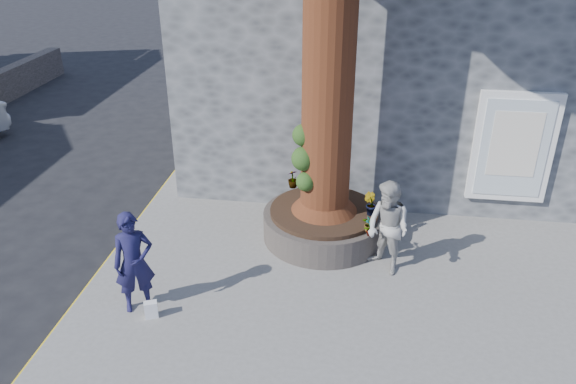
# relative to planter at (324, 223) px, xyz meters

# --- Properties ---
(ground) EXTENTS (120.00, 120.00, 0.00)m
(ground) POSITION_rel_planter_xyz_m (-0.80, -2.00, -0.41)
(ground) COLOR black
(ground) RESTS_ON ground
(pavement) EXTENTS (9.00, 8.00, 0.12)m
(pavement) POSITION_rel_planter_xyz_m (0.70, -1.00, -0.35)
(pavement) COLOR slate
(pavement) RESTS_ON ground
(yellow_line) EXTENTS (0.10, 30.00, 0.01)m
(yellow_line) POSITION_rel_planter_xyz_m (-3.85, -1.00, -0.41)
(yellow_line) COLOR yellow
(yellow_line) RESTS_ON ground
(stone_shop) EXTENTS (10.30, 8.30, 6.30)m
(stone_shop) POSITION_rel_planter_xyz_m (1.70, 5.20, 2.75)
(stone_shop) COLOR #484B4D
(stone_shop) RESTS_ON ground
(planter) EXTENTS (2.30, 2.30, 0.60)m
(planter) POSITION_rel_planter_xyz_m (0.00, 0.00, 0.00)
(planter) COLOR black
(planter) RESTS_ON pavement
(man) EXTENTS (0.73, 0.64, 1.68)m
(man) POSITION_rel_planter_xyz_m (-2.71, -2.54, 0.55)
(man) COLOR #17163D
(man) RESTS_ON pavement
(woman) EXTENTS (1.02, 1.02, 1.67)m
(woman) POSITION_rel_planter_xyz_m (1.16, -0.96, 0.54)
(woman) COLOR #AAA8A2
(woman) RESTS_ON pavement
(shopping_bag) EXTENTS (0.23, 0.19, 0.28)m
(shopping_bag) POSITION_rel_planter_xyz_m (-2.44, -2.76, -0.15)
(shopping_bag) COLOR white
(shopping_bag) RESTS_ON pavement
(plant_a) EXTENTS (0.21, 0.23, 0.36)m
(plant_a) POSITION_rel_planter_xyz_m (0.85, -0.85, 0.49)
(plant_a) COLOR gray
(plant_a) RESTS_ON planter
(plant_b) EXTENTS (0.33, 0.32, 0.43)m
(plant_b) POSITION_rel_planter_xyz_m (0.85, -0.08, 0.52)
(plant_b) COLOR gray
(plant_b) RESTS_ON planter
(plant_c) EXTENTS (0.30, 0.30, 0.38)m
(plant_c) POSITION_rel_planter_xyz_m (-0.70, 0.85, 0.50)
(plant_c) COLOR gray
(plant_c) RESTS_ON planter
(plant_d) EXTENTS (0.33, 0.33, 0.27)m
(plant_d) POSITION_rel_planter_xyz_m (0.85, -0.69, 0.44)
(plant_d) COLOR gray
(plant_d) RESTS_ON planter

